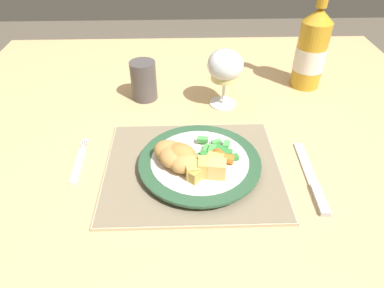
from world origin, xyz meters
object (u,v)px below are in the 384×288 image
object	(u,v)px
dining_table	(196,152)
bottle	(312,49)
dinner_plate	(200,163)
drinking_cup	(144,80)
fork	(79,163)
table_knife	(313,182)
wine_glass	(225,68)

from	to	relation	value
dining_table	bottle	size ratio (longest dim) A/B	4.49
dinner_plate	drinking_cup	distance (m)	0.31
dining_table	dinner_plate	bearing A→B (deg)	-89.66
bottle	drinking_cup	size ratio (longest dim) A/B	2.82
dining_table	fork	distance (m)	0.29
table_knife	drinking_cup	bearing A→B (deg)	136.06
dinner_plate	bottle	bearing A→B (deg)	48.02
dinner_plate	fork	size ratio (longest dim) A/B	1.71
wine_glass	drinking_cup	bearing A→B (deg)	169.14
table_knife	bottle	distance (m)	0.40
dinner_plate	bottle	size ratio (longest dim) A/B	0.84
table_knife	bottle	bearing A→B (deg)	76.09
dinner_plate	wine_glass	bearing A→B (deg)	73.98
dinner_plate	fork	bearing A→B (deg)	174.01
fork	table_knife	size ratio (longest dim) A/B	0.69
dinner_plate	drinking_cup	xyz separation A→B (m)	(-0.13, 0.28, 0.03)
dining_table	bottle	distance (m)	0.40
dinner_plate	drinking_cup	bearing A→B (deg)	114.49
drinking_cup	dinner_plate	bearing A→B (deg)	-65.51
dining_table	wine_glass	size ratio (longest dim) A/B	8.73
wine_glass	dinner_plate	bearing A→B (deg)	-106.02
dining_table	table_knife	world-z (taller)	table_knife
bottle	drinking_cup	bearing A→B (deg)	-172.67
dinner_plate	table_knife	xyz separation A→B (m)	(0.21, -0.04, -0.01)
fork	drinking_cup	distance (m)	0.28
dinner_plate	table_knife	distance (m)	0.21
dinner_plate	wine_glass	xyz separation A→B (m)	(0.07, 0.24, 0.08)
table_knife	wine_glass	world-z (taller)	wine_glass
table_knife	drinking_cup	size ratio (longest dim) A/B	2.01
dinner_plate	drinking_cup	world-z (taller)	drinking_cup
dinner_plate	wine_glass	distance (m)	0.27
wine_glass	drinking_cup	size ratio (longest dim) A/B	1.45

